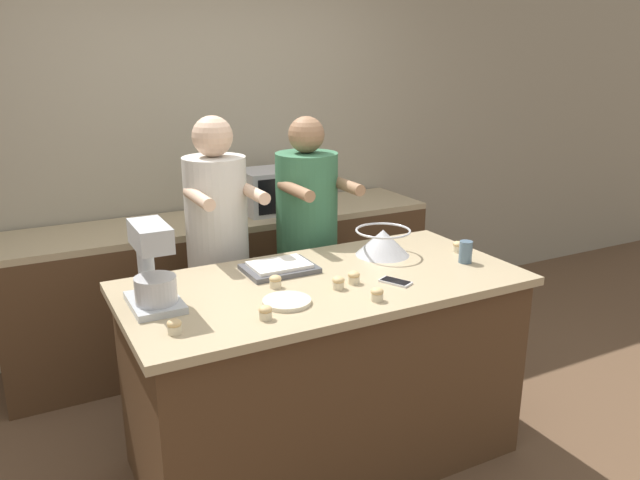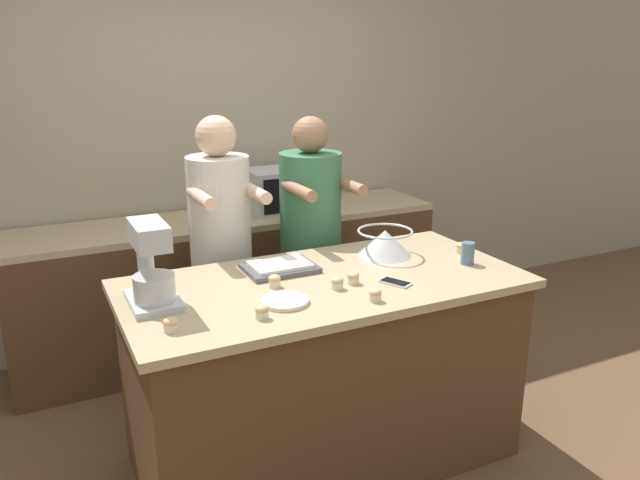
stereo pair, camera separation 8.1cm
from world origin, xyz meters
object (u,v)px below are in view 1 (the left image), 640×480
(person_right, at_px, (307,250))
(cell_phone, at_px, (396,282))
(cupcake_3, at_px, (377,294))
(mixing_bowl, at_px, (383,241))
(cupcake_1, at_px, (174,326))
(small_plate, at_px, (287,301))
(cupcake_2, at_px, (265,312))
(cupcake_5, at_px, (458,246))
(drinking_glass, at_px, (466,252))
(cupcake_4, at_px, (275,281))
(cupcake_6, at_px, (354,277))
(microwave_oven, at_px, (278,190))
(stand_mixer, at_px, (153,270))
(baking_tray, at_px, (279,267))
(person_left, at_px, (219,260))
(cupcake_0, at_px, (338,283))

(person_right, xyz_separation_m, cell_phone, (-0.01, -0.92, 0.11))
(cupcake_3, bearing_deg, mixing_bowl, 54.55)
(person_right, xyz_separation_m, cupcake_1, (-1.04, -0.97, 0.13))
(small_plate, bearing_deg, cupcake_2, -143.21)
(cupcake_3, bearing_deg, cupcake_5, 26.31)
(cupcake_1, bearing_deg, cupcake_5, 10.12)
(cupcake_5, bearing_deg, mixing_bowl, 159.26)
(drinking_glass, xyz_separation_m, cupcake_3, (-0.66, -0.21, -0.03))
(drinking_glass, xyz_separation_m, cupcake_4, (-0.98, 0.13, -0.03))
(mixing_bowl, xyz_separation_m, small_plate, (-0.71, -0.36, -0.06))
(cupcake_6, bearing_deg, microwave_oven, 78.96)
(cupcake_2, bearing_deg, stand_mixer, 136.62)
(cupcake_1, distance_m, cupcake_5, 1.61)
(cupcake_2, bearing_deg, cupcake_4, 59.58)
(baking_tray, bearing_deg, cupcake_2, -119.87)
(baking_tray, height_order, cell_phone, baking_tray)
(person_left, relative_size, cupcake_5, 28.40)
(cupcake_6, bearing_deg, cupcake_5, 11.31)
(drinking_glass, bearing_deg, cupcake_3, -162.06)
(small_plate, height_order, cupcake_0, cupcake_0)
(person_right, height_order, cupcake_6, person_right)
(mixing_bowl, bearing_deg, small_plate, -153.25)
(cupcake_2, bearing_deg, cupcake_6, 19.19)
(baking_tray, height_order, cupcake_3, cupcake_3)
(cell_phone, bearing_deg, cupcake_5, 22.55)
(cupcake_3, relative_size, cupcake_4, 1.00)
(cupcake_1, bearing_deg, drinking_glass, 4.96)
(person_right, height_order, cupcake_1, person_right)
(small_plate, bearing_deg, microwave_oven, 67.02)
(cupcake_2, bearing_deg, cell_phone, 7.79)
(stand_mixer, relative_size, baking_tray, 1.06)
(person_left, height_order, baking_tray, person_left)
(cupcake_0, bearing_deg, person_left, 107.21)
(mixing_bowl, relative_size, cell_phone, 1.79)
(cupcake_3, bearing_deg, cupcake_2, 174.89)
(baking_tray, xyz_separation_m, cupcake_6, (0.23, -0.31, 0.01))
(cupcake_0, bearing_deg, drinking_glass, 1.41)
(cupcake_0, distance_m, cupcake_1, 0.78)
(person_right, distance_m, small_plate, 1.06)
(baking_tray, bearing_deg, stand_mixer, -166.39)
(baking_tray, relative_size, cupcake_5, 5.79)
(microwave_oven, bearing_deg, baking_tray, -113.94)
(cupcake_4, bearing_deg, baking_tray, 61.01)
(person_left, distance_m, cupcake_1, 1.10)
(person_right, distance_m, cupcake_5, 0.89)
(small_plate, distance_m, cupcake_2, 0.18)
(cupcake_1, height_order, cupcake_6, same)
(cell_phone, distance_m, cupcake_4, 0.55)
(baking_tray, xyz_separation_m, cupcake_1, (-0.63, -0.45, 0.01))
(cupcake_0, height_order, cupcake_6, same)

